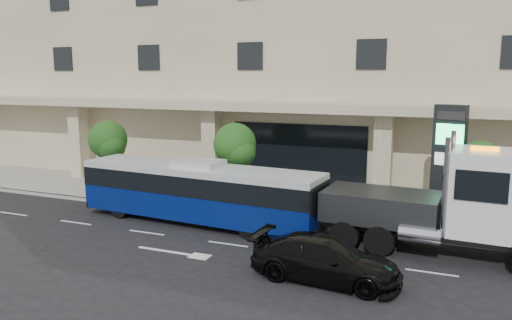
% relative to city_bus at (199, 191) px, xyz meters
% --- Properties ---
extents(ground, '(120.00, 120.00, 0.00)m').
position_rel_city_bus_xyz_m(ground, '(2.55, -0.72, -1.54)').
color(ground, black).
rests_on(ground, ground).
extents(sidewalk, '(120.00, 6.00, 0.15)m').
position_rel_city_bus_xyz_m(sidewalk, '(2.55, 4.28, -1.46)').
color(sidewalk, gray).
rests_on(sidewalk, ground).
extents(curb, '(120.00, 0.30, 0.15)m').
position_rel_city_bus_xyz_m(curb, '(2.55, 1.28, -1.46)').
color(curb, gray).
rests_on(curb, ground).
extents(convention_center, '(60.00, 17.60, 20.00)m').
position_rel_city_bus_xyz_m(convention_center, '(2.55, 14.71, 8.43)').
color(convention_center, tan).
rests_on(convention_center, ground).
extents(tree_left, '(2.27, 2.20, 4.22)m').
position_rel_city_bus_xyz_m(tree_left, '(-7.43, 2.87, 1.57)').
color(tree_left, '#422B19').
rests_on(tree_left, sidewalk).
extents(tree_mid, '(2.28, 2.20, 4.38)m').
position_rel_city_bus_xyz_m(tree_mid, '(0.57, 2.87, 1.72)').
color(tree_mid, '#422B19').
rests_on(tree_mid, sidewalk).
extents(tree_right, '(2.10, 2.00, 4.04)m').
position_rel_city_bus_xyz_m(tree_right, '(12.07, 2.87, 1.50)').
color(tree_right, '#422B19').
rests_on(tree_right, sidewalk).
extents(city_bus, '(12.09, 3.37, 3.02)m').
position_rel_city_bus_xyz_m(city_bus, '(0.00, 0.00, 0.00)').
color(city_bus, black).
rests_on(city_bus, ground).
extents(tow_truck, '(10.45, 3.10, 4.74)m').
position_rel_city_bus_xyz_m(tow_truck, '(11.12, -0.14, 0.41)').
color(tow_truck, '#2D3033').
rests_on(tow_truck, ground).
extents(black_sedan, '(5.27, 2.41, 1.49)m').
position_rel_city_bus_xyz_m(black_sedan, '(7.20, -4.27, -0.79)').
color(black_sedan, black).
rests_on(black_sedan, ground).
extents(signage_pylon, '(1.45, 0.91, 5.50)m').
position_rel_city_bus_xyz_m(signage_pylon, '(10.76, 3.29, 1.41)').
color(signage_pylon, black).
rests_on(signage_pylon, sidewalk).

